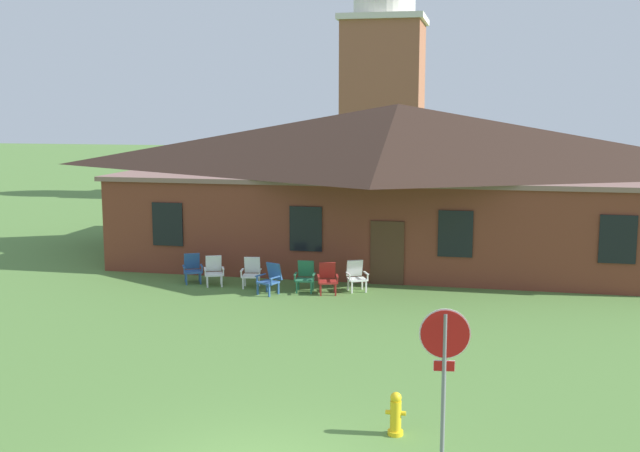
# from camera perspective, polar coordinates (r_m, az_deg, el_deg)

# --- Properties ---
(brick_building) EXTENTS (20.38, 10.40, 5.88)m
(brick_building) POSITION_cam_1_polar(r_m,az_deg,el_deg) (29.94, 5.71, 3.45)
(brick_building) COLOR brown
(brick_building) RESTS_ON ground
(dome_tower) EXTENTS (5.18, 5.18, 16.99)m
(dome_tower) POSITION_cam_1_polar(r_m,az_deg,el_deg) (49.20, 4.72, 11.00)
(dome_tower) COLOR #93563D
(dome_tower) RESTS_ON ground
(stop_sign) EXTENTS (0.80, 0.14, 2.67)m
(stop_sign) POSITION_cam_1_polar(r_m,az_deg,el_deg) (12.39, 9.18, -9.53)
(stop_sign) COLOR slate
(stop_sign) RESTS_ON ground
(lawn_chair_by_porch) EXTENTS (0.81, 0.85, 0.96)m
(lawn_chair_by_porch) POSITION_cam_1_polar(r_m,az_deg,el_deg) (25.89, -9.41, -3.06)
(lawn_chair_by_porch) COLOR #2D5693
(lawn_chair_by_porch) RESTS_ON ground
(lawn_chair_near_door) EXTENTS (0.78, 0.83, 0.96)m
(lawn_chair_near_door) POSITION_cam_1_polar(r_m,az_deg,el_deg) (25.40, -7.85, -3.25)
(lawn_chair_near_door) COLOR white
(lawn_chair_near_door) RESTS_ON ground
(lawn_chair_left_end) EXTENTS (0.71, 0.74, 0.96)m
(lawn_chair_left_end) POSITION_cam_1_polar(r_m,az_deg,el_deg) (25.02, -5.08, -3.38)
(lawn_chair_left_end) COLOR white
(lawn_chair_left_end) RESTS_ON ground
(lawn_chair_middle) EXTENTS (0.80, 0.84, 0.96)m
(lawn_chair_middle) POSITION_cam_1_polar(r_m,az_deg,el_deg) (24.06, -3.68, -3.86)
(lawn_chair_middle) COLOR #2D5693
(lawn_chair_middle) RESTS_ON ground
(lawn_chair_right_end) EXTENTS (0.68, 0.71, 0.96)m
(lawn_chair_right_end) POSITION_cam_1_polar(r_m,az_deg,el_deg) (24.36, -1.09, -3.68)
(lawn_chair_right_end) COLOR #28704C
(lawn_chair_right_end) RESTS_ON ground
(lawn_chair_far_side) EXTENTS (0.74, 0.79, 0.96)m
(lawn_chair_far_side) POSITION_cam_1_polar(r_m,az_deg,el_deg) (24.08, 0.56, -3.83)
(lawn_chair_far_side) COLOR maroon
(lawn_chair_far_side) RESTS_ON ground
(lawn_chair_under_eave) EXTENTS (0.80, 0.84, 0.96)m
(lawn_chair_under_eave) POSITION_cam_1_polar(r_m,az_deg,el_deg) (24.46, 2.68, -3.64)
(lawn_chair_under_eave) COLOR silver
(lawn_chair_under_eave) RESTS_ON ground
(fire_hydrant) EXTENTS (0.36, 0.28, 0.79)m
(fire_hydrant) POSITION_cam_1_polar(r_m,az_deg,el_deg) (14.10, 5.61, -13.70)
(fire_hydrant) COLOR gold
(fire_hydrant) RESTS_ON ground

